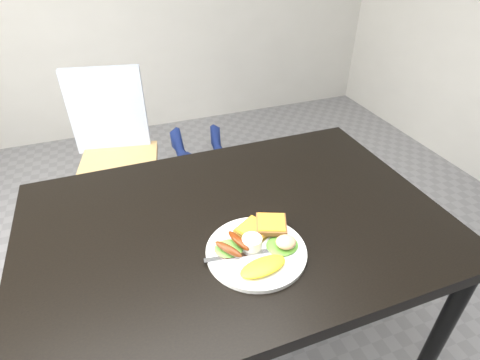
% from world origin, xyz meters
% --- Properties ---
extents(dining_table, '(1.20, 0.80, 0.04)m').
position_xyz_m(dining_table, '(0.00, 0.00, 0.73)').
color(dining_table, black).
rests_on(dining_table, ground).
extents(dining_chair, '(0.43, 0.43, 0.04)m').
position_xyz_m(dining_chair, '(-0.29, 0.92, 0.45)').
color(dining_chair, tan).
rests_on(dining_chair, ground).
extents(person, '(0.56, 0.38, 1.51)m').
position_xyz_m(person, '(0.21, 0.79, 0.75)').
color(person, navy).
rests_on(person, ground).
extents(plate, '(0.26, 0.26, 0.01)m').
position_xyz_m(plate, '(0.01, -0.15, 0.76)').
color(plate, white).
rests_on(plate, dining_table).
extents(lettuce_left, '(0.09, 0.09, 0.01)m').
position_xyz_m(lettuce_left, '(-0.06, -0.12, 0.77)').
color(lettuce_left, '#428B2E').
rests_on(lettuce_left, plate).
extents(lettuce_right, '(0.10, 0.09, 0.01)m').
position_xyz_m(lettuce_right, '(0.07, -0.16, 0.77)').
color(lettuce_right, '#30941D').
rests_on(lettuce_right, plate).
extents(omelette, '(0.13, 0.07, 0.02)m').
position_xyz_m(omelette, '(-0.00, -0.21, 0.77)').
color(omelette, yellow).
rests_on(omelette, plate).
extents(sausage_a, '(0.06, 0.08, 0.02)m').
position_xyz_m(sausage_a, '(-0.07, -0.14, 0.78)').
color(sausage_a, '#5E3317').
rests_on(sausage_a, lettuce_left).
extents(sausage_b, '(0.04, 0.09, 0.02)m').
position_xyz_m(sausage_b, '(-0.03, -0.12, 0.78)').
color(sausage_b, '#5B1E0A').
rests_on(sausage_b, lettuce_left).
extents(ramekin, '(0.06, 0.06, 0.03)m').
position_xyz_m(ramekin, '(-0.00, -0.13, 0.78)').
color(ramekin, white).
rests_on(ramekin, plate).
extents(toast_a, '(0.11, 0.11, 0.01)m').
position_xyz_m(toast_a, '(0.03, -0.08, 0.77)').
color(toast_a, olive).
rests_on(toast_a, plate).
extents(toast_b, '(0.11, 0.11, 0.01)m').
position_xyz_m(toast_b, '(0.07, -0.09, 0.78)').
color(toast_b, brown).
rests_on(toast_b, toast_a).
extents(potato_salad, '(0.06, 0.06, 0.03)m').
position_xyz_m(potato_salad, '(0.08, -0.17, 0.79)').
color(potato_salad, beige).
rests_on(potato_salad, lettuce_right).
extents(fork, '(0.18, 0.04, 0.00)m').
position_xyz_m(fork, '(-0.04, -0.15, 0.76)').
color(fork, '#ADAFB7').
rests_on(fork, plate).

